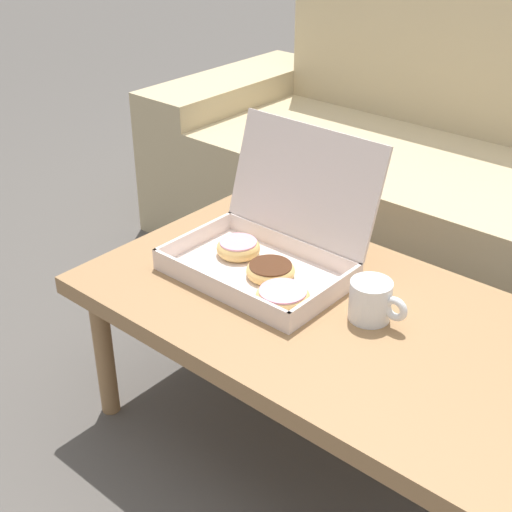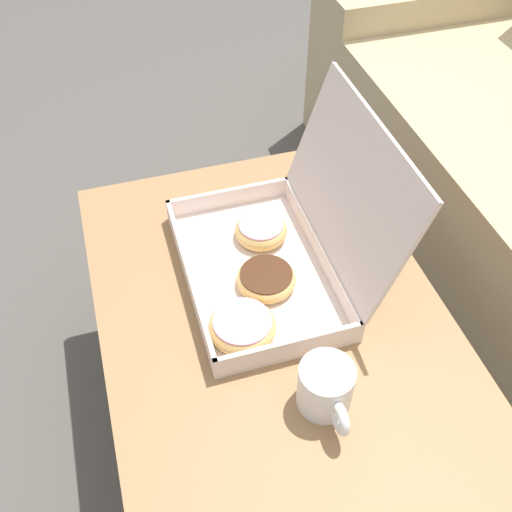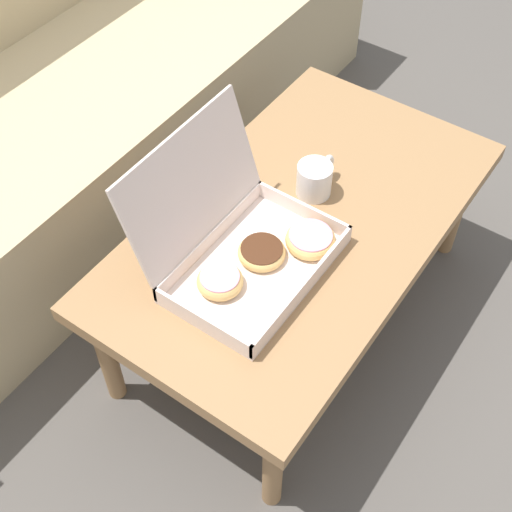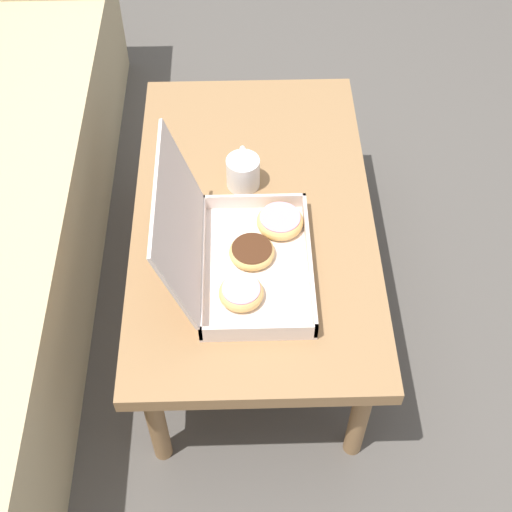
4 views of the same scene
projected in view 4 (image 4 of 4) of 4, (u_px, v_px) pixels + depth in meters
ground_plane at (219, 301)px, 2.04m from camera, size 12.00×12.00×0.00m
coffee_table at (253, 221)px, 1.78m from camera, size 1.02×0.59×0.38m
pastry_box at (242, 250)px, 1.60m from camera, size 0.38×0.33×0.29m
coffee_mug at (243, 171)px, 1.78m from camera, size 0.12×0.08×0.08m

